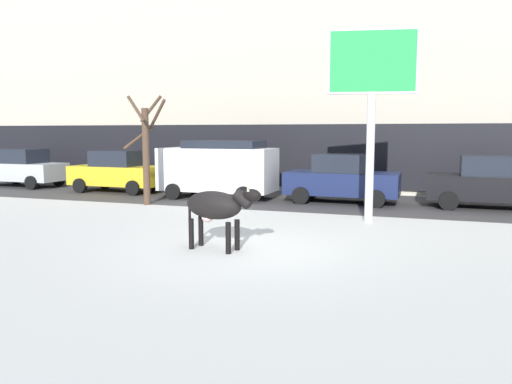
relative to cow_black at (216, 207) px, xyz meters
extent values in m
plane|color=silver|center=(0.60, 0.03, -0.99)|extent=(120.00, 120.00, 0.00)
cube|color=#423F3F|center=(0.60, 8.48, -0.99)|extent=(60.00, 5.60, 0.01)
cube|color=#BCB29E|center=(0.60, 14.53, 5.51)|extent=(44.00, 6.00, 13.00)
cube|color=black|center=(0.60, 11.48, 0.61)|extent=(43.12, 0.10, 2.80)
ellipsoid|color=black|center=(-0.07, 0.01, 0.03)|extent=(1.48, 0.81, 0.64)
cylinder|color=black|center=(0.44, 0.13, -0.64)|extent=(0.12, 0.12, 0.70)
cylinder|color=black|center=(0.38, -0.26, -0.64)|extent=(0.12, 0.12, 0.70)
cylinder|color=black|center=(-0.52, 0.28, -0.64)|extent=(0.12, 0.12, 0.70)
cylinder|color=black|center=(-0.58, -0.10, -0.64)|extent=(0.12, 0.12, 0.70)
cylinder|color=black|center=(0.67, -0.11, 0.21)|extent=(0.51, 0.33, 0.44)
ellipsoid|color=black|center=(0.89, -0.14, 0.31)|extent=(0.47, 0.31, 0.28)
cone|color=beige|center=(0.87, -0.03, 0.47)|extent=(0.08, 0.12, 0.15)
cone|color=beige|center=(0.83, -0.25, 0.47)|extent=(0.08, 0.12, 0.15)
cylinder|color=black|center=(-0.73, 0.12, -0.22)|extent=(0.06, 0.06, 0.60)
ellipsoid|color=beige|center=(-0.24, 0.04, -0.27)|extent=(0.31, 0.28, 0.20)
cylinder|color=silver|center=(2.91, 4.59, 0.91)|extent=(0.24, 0.24, 3.80)
cube|color=silver|center=(2.91, 4.59, 3.66)|extent=(2.51, 0.67, 1.82)
cube|color=green|center=(2.91, 4.56, 3.66)|extent=(2.39, 0.60, 1.70)
cube|color=#B7BABF|center=(-14.13, 9.07, -0.25)|extent=(4.24, 1.86, 0.84)
cube|color=#1E232D|center=(-14.13, 9.07, 0.51)|extent=(2.04, 1.60, 0.68)
cylinder|color=black|center=(-12.74, 9.92, -0.67)|extent=(0.65, 0.24, 0.64)
cylinder|color=black|center=(-12.78, 8.16, -0.67)|extent=(0.65, 0.24, 0.64)
cylinder|color=black|center=(-15.47, 9.98, -0.67)|extent=(0.65, 0.24, 0.64)
cube|color=gold|center=(-8.46, 8.69, -0.25)|extent=(4.24, 1.86, 0.84)
cube|color=#1E232D|center=(-8.46, 8.69, 0.51)|extent=(2.04, 1.60, 0.68)
cylinder|color=black|center=(-7.07, 9.54, -0.67)|extent=(0.65, 0.24, 0.64)
cylinder|color=black|center=(-7.12, 7.78, -0.67)|extent=(0.65, 0.24, 0.64)
cylinder|color=black|center=(-9.80, 9.61, -0.67)|extent=(0.65, 0.24, 0.64)
cylinder|color=black|center=(-9.85, 7.85, -0.67)|extent=(0.65, 0.24, 0.64)
cube|color=white|center=(-3.41, 8.12, 0.18)|extent=(4.65, 2.01, 1.70)
cube|color=#1E232D|center=(-3.11, 8.11, 1.18)|extent=(3.04, 1.74, 0.30)
cylinder|color=black|center=(-1.89, 9.03, -0.67)|extent=(0.65, 0.24, 0.64)
cylinder|color=black|center=(-1.94, 7.13, -0.67)|extent=(0.65, 0.24, 0.64)
cylinder|color=black|center=(-4.88, 9.11, -0.67)|extent=(0.65, 0.24, 0.64)
cylinder|color=black|center=(-4.92, 7.21, -0.67)|extent=(0.65, 0.24, 0.64)
cube|color=#19234C|center=(1.53, 8.43, -0.25)|extent=(4.24, 1.86, 0.84)
cube|color=#1E232D|center=(1.53, 8.43, 0.51)|extent=(2.04, 1.60, 0.68)
cylinder|color=black|center=(2.92, 9.27, -0.67)|extent=(0.65, 0.24, 0.64)
cylinder|color=black|center=(2.88, 7.51, -0.67)|extent=(0.65, 0.24, 0.64)
cylinder|color=black|center=(0.19, 9.34, -0.67)|extent=(0.65, 0.24, 0.64)
cylinder|color=black|center=(0.15, 7.58, -0.67)|extent=(0.65, 0.24, 0.64)
cube|color=black|center=(6.66, 8.62, -0.25)|extent=(4.24, 1.86, 0.84)
cube|color=#1E232D|center=(6.66, 8.62, 0.51)|extent=(2.04, 1.60, 0.68)
cylinder|color=black|center=(5.32, 9.54, -0.67)|extent=(0.65, 0.24, 0.64)
cylinder|color=black|center=(5.27, 7.78, -0.67)|extent=(0.65, 0.24, 0.64)
cylinder|color=#282833|center=(-3.28, 11.16, -0.55)|extent=(0.24, 0.24, 0.88)
cube|color=#386B42|center=(-3.28, 11.16, 0.21)|extent=(0.36, 0.22, 0.64)
sphere|color=#9E7051|center=(-3.28, 11.16, 0.64)|extent=(0.20, 0.20, 0.20)
cylinder|color=#282833|center=(-2.20, 11.16, -0.55)|extent=(0.24, 0.24, 0.88)
cube|color=#386B42|center=(-2.20, 11.16, 0.21)|extent=(0.36, 0.22, 0.64)
sphere|color=#9E7051|center=(-2.20, 11.16, 0.64)|extent=(0.20, 0.20, 0.20)
cylinder|color=#4C3828|center=(-5.19, 5.67, 0.76)|extent=(0.25, 0.25, 3.51)
cylinder|color=#4C3828|center=(-5.32, 5.29, 2.49)|extent=(0.87, 0.39, 0.94)
cylinder|color=#4C3828|center=(-5.19, 6.09, 2.51)|extent=(0.93, 0.12, 0.98)
cylinder|color=#4C3828|center=(-4.92, 6.11, 2.34)|extent=(1.00, 0.68, 1.01)
cylinder|color=#4C3828|center=(-5.67, 6.00, 1.47)|extent=(0.79, 1.08, 0.90)
camera|label=1|loc=(4.31, -10.08, 1.66)|focal=34.56mm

